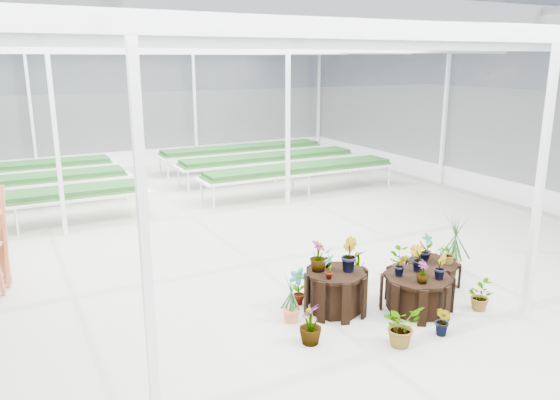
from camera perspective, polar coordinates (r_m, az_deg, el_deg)
name	(u,v)px	position (r m, az deg, el deg)	size (l,w,h in m)	color
ground_plane	(251,269)	(10.98, -3.05, -7.19)	(24.00, 24.00, 0.00)	gray
greenhouse_shell	(249,158)	(10.36, -3.22, 4.44)	(18.00, 24.00, 4.50)	white
steel_frame	(249,158)	(10.36, -3.22, 4.44)	(18.00, 24.00, 4.50)	silver
nursery_benches	(154,180)	(17.40, -13.05, 2.10)	(16.00, 7.00, 0.84)	silver
plinth_tall	(336,291)	(9.16, 5.87, -9.48)	(1.02, 1.02, 0.69)	black
plinth_mid	(417,293)	(9.43, 14.09, -9.41)	(1.16, 1.16, 0.61)	black
plinth_low	(432,273)	(10.57, 15.63, -7.36)	(0.96, 0.96, 0.43)	black
nursery_plants	(391,275)	(9.61, 11.56, -7.70)	(4.42, 2.71, 1.34)	#184018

